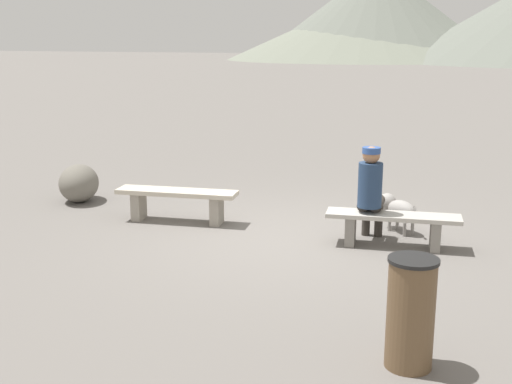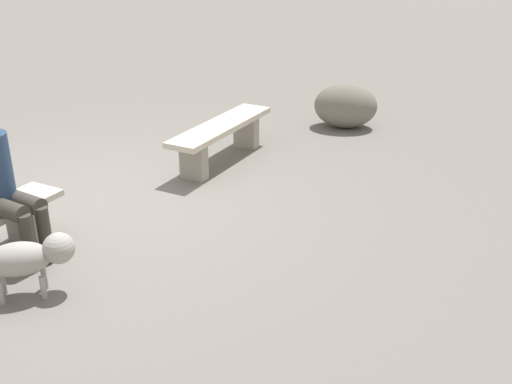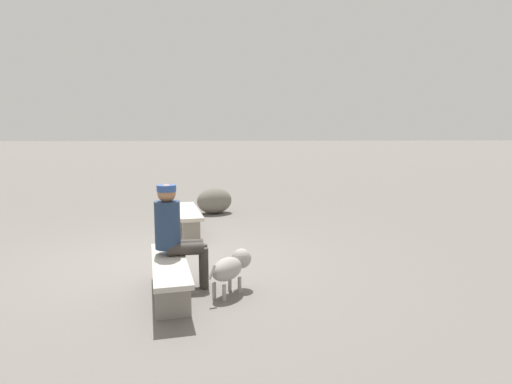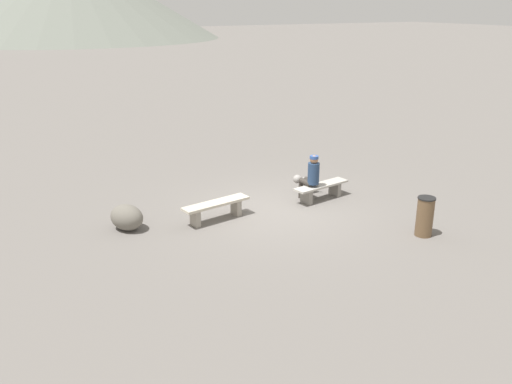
{
  "view_description": "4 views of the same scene",
  "coord_description": "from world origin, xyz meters",
  "px_view_note": "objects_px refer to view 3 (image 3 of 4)",
  "views": [
    {
      "loc": [
        2.76,
        -7.81,
        2.6
      ],
      "look_at": [
        -0.1,
        -0.74,
        0.79
      ],
      "focal_mm": 45.53,
      "sensor_mm": 36.0,
      "label": 1
    },
    {
      "loc": [
        3.46,
        4.67,
        2.62
      ],
      "look_at": [
        -0.3,
        1.77,
        0.52
      ],
      "focal_mm": 43.0,
      "sensor_mm": 36.0,
      "label": 2
    },
    {
      "loc": [
        6.14,
        0.77,
        1.88
      ],
      "look_at": [
        -1.47,
        1.44,
        0.82
      ],
      "focal_mm": 29.65,
      "sensor_mm": 36.0,
      "label": 3
    },
    {
      "loc": [
        -6.61,
        -11.03,
        5.05
      ],
      "look_at": [
        -0.48,
        0.41,
        0.45
      ],
      "focal_mm": 37.71,
      "sensor_mm": 36.0,
      "label": 4
    }
  ],
  "objects_px": {
    "bench_left": "(188,217)",
    "boulder": "(214,201)",
    "dog": "(231,266)",
    "seated_person": "(176,230)",
    "bench_right": "(170,272)"
  },
  "relations": [
    {
      "from": "bench_left",
      "to": "boulder",
      "type": "distance_m",
      "value": 2.13
    },
    {
      "from": "dog",
      "to": "seated_person",
      "type": "bearing_deg",
      "value": 107.86
    },
    {
      "from": "seated_person",
      "to": "boulder",
      "type": "distance_m",
      "value": 4.91
    },
    {
      "from": "bench_right",
      "to": "boulder",
      "type": "bearing_deg",
      "value": 165.6
    },
    {
      "from": "seated_person",
      "to": "dog",
      "type": "height_order",
      "value": "seated_person"
    },
    {
      "from": "seated_person",
      "to": "boulder",
      "type": "bearing_deg",
      "value": 169.99
    },
    {
      "from": "bench_left",
      "to": "dog",
      "type": "distance_m",
      "value": 3.12
    },
    {
      "from": "bench_right",
      "to": "boulder",
      "type": "xyz_separation_m",
      "value": [
        -5.18,
        0.46,
        0.0
      ]
    },
    {
      "from": "seated_person",
      "to": "dog",
      "type": "xyz_separation_m",
      "value": [
        0.24,
        0.66,
        -0.4
      ]
    },
    {
      "from": "bench_left",
      "to": "boulder",
      "type": "xyz_separation_m",
      "value": [
        -2.07,
        0.47,
        -0.04
      ]
    },
    {
      "from": "seated_person",
      "to": "dog",
      "type": "relative_size",
      "value": 2.05
    },
    {
      "from": "seated_person",
      "to": "bench_left",
      "type": "bearing_deg",
      "value": 176.06
    },
    {
      "from": "bench_right",
      "to": "bench_left",
      "type": "bearing_deg",
      "value": 170.94
    },
    {
      "from": "bench_left",
      "to": "bench_right",
      "type": "xyz_separation_m",
      "value": [
        3.11,
        0.02,
        -0.04
      ]
    },
    {
      "from": "bench_left",
      "to": "bench_right",
      "type": "bearing_deg",
      "value": -9.06
    }
  ]
}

